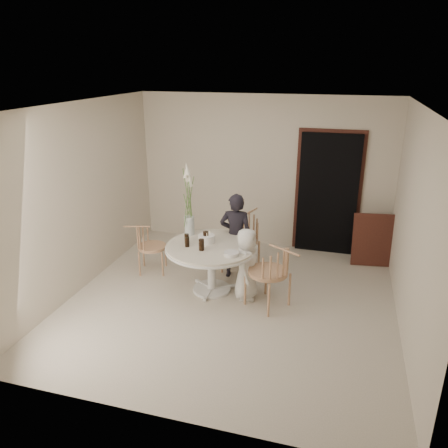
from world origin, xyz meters
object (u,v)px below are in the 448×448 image
(chair_far, at_px, (245,233))
(boy, at_px, (246,264))
(chair_left, at_px, (145,242))
(girl, at_px, (236,236))
(table, at_px, (211,252))
(flower_vase, at_px, (189,207))
(chair_right, at_px, (276,269))
(birthday_cake, at_px, (206,239))

(chair_far, xyz_separation_m, boy, (0.24, -0.93, -0.09))
(chair_left, bearing_deg, girl, -96.85)
(table, xyz_separation_m, girl, (0.22, 0.54, 0.07))
(girl, xyz_separation_m, flower_vase, (-0.67, -0.22, 0.48))
(girl, distance_m, boy, 0.69)
(chair_far, bearing_deg, boy, -58.89)
(girl, bearing_deg, chair_right, 127.45)
(flower_vase, bearing_deg, chair_far, 37.05)
(chair_right, height_order, boy, boy)
(chair_far, relative_size, flower_vase, 0.85)
(chair_left, bearing_deg, chair_right, -120.29)
(chair_far, xyz_separation_m, birthday_cake, (-0.39, -0.80, 0.17))
(chair_far, xyz_separation_m, chair_left, (-1.51, -0.56, -0.10))
(table, relative_size, birthday_cake, 5.62)
(chair_far, bearing_deg, birthday_cake, -99.45)
(chair_right, bearing_deg, boy, -83.31)
(chair_far, height_order, chair_right, chair_far)
(chair_far, xyz_separation_m, girl, (-0.07, -0.34, 0.07))
(table, bearing_deg, girl, 67.53)
(girl, height_order, boy, girl)
(chair_far, distance_m, birthday_cake, 0.91)
(chair_right, distance_m, flower_vase, 1.63)
(chair_right, bearing_deg, chair_far, -117.83)
(chair_far, relative_size, birthday_cake, 4.00)
(table, relative_size, chair_left, 1.68)
(table, xyz_separation_m, chair_left, (-1.21, 0.32, -0.10))
(birthday_cake, bearing_deg, flower_vase, 145.47)
(girl, xyz_separation_m, boy, (0.31, -0.60, -0.16))
(girl, height_order, birthday_cake, girl)
(boy, relative_size, flower_vase, 0.94)
(chair_left, bearing_deg, chair_far, -85.24)
(chair_far, height_order, girl, girl)
(chair_far, distance_m, chair_right, 1.33)
(birthday_cake, bearing_deg, chair_far, 63.80)
(boy, bearing_deg, birthday_cake, 74.86)
(birthday_cake, distance_m, flower_vase, 0.56)
(chair_right, distance_m, boy, 0.50)
(girl, bearing_deg, chair_left, 2.71)
(boy, distance_m, birthday_cake, 0.70)
(boy, bearing_deg, chair_left, 74.72)
(table, height_order, chair_right, chair_right)
(birthday_cake, bearing_deg, girl, 54.92)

